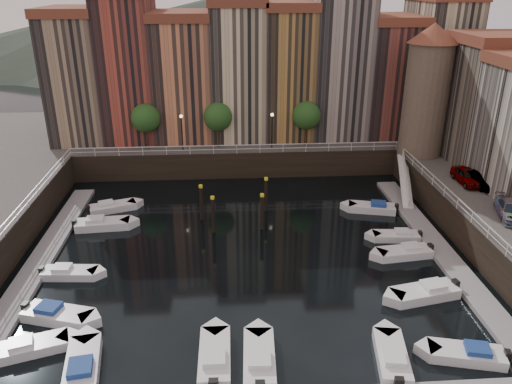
{
  "coord_description": "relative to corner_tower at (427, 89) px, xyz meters",
  "views": [
    {
      "loc": [
        -1.4,
        -36.47,
        20.82
      ],
      "look_at": [
        1.32,
        4.0,
        3.43
      ],
      "focal_mm": 35.0,
      "sensor_mm": 36.0,
      "label": 1
    }
  ],
  "objects": [
    {
      "name": "ground",
      "position": [
        -20.0,
        -14.5,
        -10.19
      ],
      "size": [
        200.0,
        200.0,
        0.0
      ],
      "primitive_type": "plane",
      "color": "black",
      "rests_on": "ground"
    },
    {
      "name": "quay_far",
      "position": [
        -20.0,
        11.5,
        -8.69
      ],
      "size": [
        80.0,
        20.0,
        3.0
      ],
      "primitive_type": "cube",
      "color": "black",
      "rests_on": "ground"
    },
    {
      "name": "dock_left",
      "position": [
        -36.2,
        -15.5,
        -10.02
      ],
      "size": [
        2.0,
        28.0,
        0.35
      ],
      "primitive_type": "cube",
      "color": "gray",
      "rests_on": "ground"
    },
    {
      "name": "dock_right",
      "position": [
        -3.8,
        -15.5,
        -10.02
      ],
      "size": [
        2.0,
        28.0,
        0.35
      ],
      "primitive_type": "cube",
      "color": "gray",
      "rests_on": "ground"
    },
    {
      "name": "mountains",
      "position": [
        -18.28,
        95.5,
        -2.28
      ],
      "size": [
        145.0,
        100.0,
        18.0
      ],
      "color": "#2D382D",
      "rests_on": "ground"
    },
    {
      "name": "far_terrace",
      "position": [
        -16.69,
        9.0,
        0.76
      ],
      "size": [
        48.7,
        10.3,
        17.5
      ],
      "color": "#977C60",
      "rests_on": "quay_far"
    },
    {
      "name": "corner_tower",
      "position": [
        0.0,
        0.0,
        0.0
      ],
      "size": [
        5.2,
        5.2,
        13.8
      ],
      "color": "#6B5B4C",
      "rests_on": "quay_right"
    },
    {
      "name": "promenade_trees",
      "position": [
        -21.33,
        3.7,
        -3.61
      ],
      "size": [
        21.2,
        3.2,
        5.2
      ],
      "color": "black",
      "rests_on": "quay_far"
    },
    {
      "name": "street_lamps",
      "position": [
        -21.0,
        2.7,
        -4.3
      ],
      "size": [
        10.36,
        0.36,
        4.18
      ],
      "color": "black",
      "rests_on": "quay_far"
    },
    {
      "name": "railings",
      "position": [
        -20.0,
        -9.62,
        -6.41
      ],
      "size": [
        36.08,
        34.04,
        0.52
      ],
      "color": "white",
      "rests_on": "ground"
    },
    {
      "name": "gangway",
      "position": [
        -2.9,
        -4.5,
        -8.28
      ],
      "size": [
        2.78,
        8.32,
        3.73
      ],
      "color": "white",
      "rests_on": "ground"
    },
    {
      "name": "mooring_pilings",
      "position": [
        -20.46,
        -9.57,
        -8.54
      ],
      "size": [
        6.49,
        4.45,
        3.78
      ],
      "color": "black",
      "rests_on": "ground"
    },
    {
      "name": "boat_left_0",
      "position": [
        -33.41,
        -26.14,
        -9.85
      ],
      "size": [
        4.56,
        2.8,
        1.02
      ],
      "rotation": [
        0.0,
        0.0,
        0.3
      ],
      "color": "silver",
      "rests_on": "ground"
    },
    {
      "name": "boat_left_1",
      "position": [
        -32.76,
        -23.07,
        -9.82
      ],
      "size": [
        5.0,
        3.04,
        1.12
      ],
      "rotation": [
        0.0,
        0.0,
        -0.3
      ],
      "color": "silver",
      "rests_on": "ground"
    },
    {
      "name": "boat_left_2",
      "position": [
        -33.4,
        -17.83,
        -9.86
      ],
      "size": [
        4.35,
        1.86,
        0.99
      ],
      "rotation": [
        0.0,
        0.0,
        -0.07
      ],
      "color": "silver",
      "rests_on": "ground"
    },
    {
      "name": "boat_left_3",
      "position": [
        -32.65,
        -9.84,
        -9.81
      ],
      "size": [
        5.08,
        2.15,
        1.15
      ],
      "rotation": [
        0.0,
        0.0,
        0.07
      ],
      "color": "silver",
      "rests_on": "ground"
    },
    {
      "name": "boat_left_4",
      "position": [
        -32.49,
        -6.14,
        -9.84
      ],
      "size": [
        4.72,
        3.05,
        1.06
      ],
      "rotation": [
        0.0,
        0.0,
        0.34
      ],
      "color": "silver",
      "rests_on": "ground"
    },
    {
      "name": "boat_right_0",
      "position": [
        -7.29,
        -28.53,
        -9.84
      ],
      "size": [
        4.74,
        2.67,
        1.06
      ],
      "rotation": [
        0.0,
        0.0,
        2.9
      ],
      "color": "silver",
      "rests_on": "ground"
    },
    {
      "name": "boat_right_1",
      "position": [
        -7.4,
        -22.24,
        -9.8
      ],
      "size": [
        5.2,
        2.78,
        1.16
      ],
      "rotation": [
        0.0,
        0.0,
        3.35
      ],
      "color": "silver",
      "rests_on": "ground"
    },
    {
      "name": "boat_right_2",
      "position": [
        -6.91,
        -16.59,
        -9.84
      ],
      "size": [
        4.72,
        2.19,
        1.06
      ],
      "rotation": [
        0.0,
        0.0,
        3.26
      ],
      "color": "silver",
      "rests_on": "ground"
    },
    {
      "name": "boat_right_3",
      "position": [
        -6.65,
        -13.75,
        -9.87
      ],
      "size": [
        4.24,
        1.87,
        0.96
      ],
      "rotation": [
        0.0,
        0.0,
        3.05
      ],
      "color": "silver",
      "rests_on": "ground"
    },
    {
      "name": "boat_right_4",
      "position": [
        -7.12,
        -8.01,
        -9.83
      ],
      "size": [
        4.83,
        2.71,
        1.08
      ],
      "rotation": [
        0.0,
        0.0,
        2.9
      ],
      "color": "silver",
      "rests_on": "ground"
    },
    {
      "name": "boat_near_0",
      "position": [
        -29.81,
        -28.18,
        -9.8
      ],
      "size": [
        2.56,
        5.24,
        1.18
      ],
      "rotation": [
        0.0,
        0.0,
        1.72
      ],
      "color": "silver",
      "rests_on": "ground"
    },
    {
      "name": "boat_near_1",
      "position": [
        -22.27,
        -27.89,
        -9.8
      ],
      "size": [
        1.89,
        5.05,
        1.16
      ],
      "rotation": [
        0.0,
        0.0,
        1.56
      ],
      "color": "silver",
      "rests_on": "ground"
    },
    {
      "name": "boat_near_2",
      "position": [
        -19.68,
        -28.2,
        -9.8
      ],
      "size": [
        2.07,
        5.08,
        1.16
      ],
      "rotation": [
        0.0,
        0.0,
        1.52
      ],
      "color": "silver",
      "rests_on": "ground"
    },
    {
      "name": "boat_near_3",
      "position": [
        -11.88,
        -28.53,
        -9.83
      ],
      "size": [
        2.41,
        4.87,
        1.09
      ],
      "rotation": [
        0.0,
        0.0,
        1.41
      ],
      "color": "silver",
      "rests_on": "ground"
    },
    {
      "name": "car_a",
      "position": [
        1.24,
        -8.99,
        -6.47
      ],
      "size": [
        1.76,
        4.28,
        1.45
      ],
      "primitive_type": "imported",
      "rotation": [
        0.0,
        0.0,
        0.01
      ],
      "color": "gray",
      "rests_on": "quay_right"
    },
    {
      "name": "car_b",
      "position": [
        1.92,
        -9.79,
        -6.52
      ],
      "size": [
        2.48,
        4.31,
        1.34
      ],
      "primitive_type": "imported",
      "rotation": [
        0.0,
        0.0,
        0.28
      ],
      "color": "gray",
      "rests_on": "quay_right"
    },
    {
      "name": "car_c",
      "position": [
        1.41,
        -16.3,
        -6.54
      ],
      "size": [
        3.01,
        4.86,
        1.31
      ],
      "primitive_type": "imported",
      "rotation": [
        0.0,
        0.0,
        -0.28
      ],
      "color": "gray",
      "rests_on": "quay_right"
    }
  ]
}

